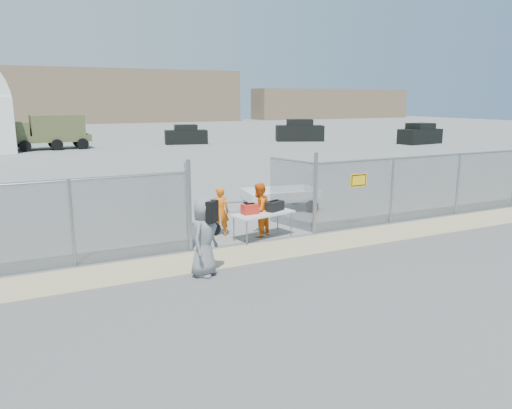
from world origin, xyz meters
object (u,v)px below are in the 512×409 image
folding_table (263,226)px  visitor (204,237)px  utility_trailer (280,199)px  security_worker_right (259,210)px  security_worker_left (220,212)px

folding_table → visitor: 3.45m
utility_trailer → visitor: bearing=-125.9°
security_worker_right → visitor: bearing=12.2°
visitor → utility_trailer: 7.31m
folding_table → security_worker_right: security_worker_right is taller
folding_table → visitor: (-2.64, -2.16, 0.53)m
folding_table → security_worker_right: (0.01, 0.30, 0.42)m
visitor → security_worker_right: bearing=-0.8°
security_worker_left → utility_trailer: (3.33, 2.31, -0.33)m
folding_table → security_worker_right: 0.51m
folding_table → security_worker_left: (-1.01, 0.87, 0.35)m
security_worker_left → visitor: bearing=85.6°
folding_table → utility_trailer: bearing=41.9°
security_worker_left → folding_table: bearing=163.1°
folding_table → utility_trailer: 3.94m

